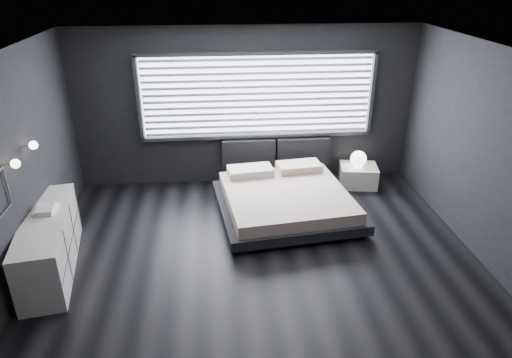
{
  "coord_description": "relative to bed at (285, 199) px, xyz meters",
  "views": [
    {
      "loc": [
        -0.54,
        -5.04,
        3.71
      ],
      "look_at": [
        0.0,
        0.85,
        0.9
      ],
      "focal_mm": 32.0,
      "sensor_mm": 36.0,
      "label": 1
    }
  ],
  "objects": [
    {
      "name": "room",
      "position": [
        -0.53,
        -1.39,
        1.14
      ],
      "size": [
        6.04,
        6.0,
        2.8
      ],
      "color": "black",
      "rests_on": "ground"
    },
    {
      "name": "window",
      "position": [
        -0.33,
        1.3,
        1.35
      ],
      "size": [
        4.14,
        0.09,
        1.52
      ],
      "color": "white",
      "rests_on": "ground"
    },
    {
      "name": "headboard",
      "position": [
        0.0,
        1.25,
        0.31
      ],
      "size": [
        1.96,
        0.16,
        0.52
      ],
      "color": "black",
      "rests_on": "ground"
    },
    {
      "name": "sconce_near",
      "position": [
        -3.41,
        -1.34,
        1.34
      ],
      "size": [
        0.18,
        0.11,
        0.11
      ],
      "color": "silver",
      "rests_on": "ground"
    },
    {
      "name": "sconce_far",
      "position": [
        -3.41,
        -0.74,
        1.34
      ],
      "size": [
        0.18,
        0.11,
        0.11
      ],
      "color": "silver",
      "rests_on": "ground"
    },
    {
      "name": "bed",
      "position": [
        0.0,
        0.0,
        0.0
      ],
      "size": [
        2.35,
        2.26,
        0.55
      ],
      "color": "black",
      "rests_on": "ground"
    },
    {
      "name": "nightstand",
      "position": [
        1.49,
        0.92,
        -0.07
      ],
      "size": [
        0.73,
        0.64,
        0.38
      ],
      "primitive_type": "cube",
      "rotation": [
        0.0,
        0.0,
        -0.16
      ],
      "color": "silver",
      "rests_on": "ground"
    },
    {
      "name": "orb_lamp",
      "position": [
        1.46,
        0.92,
        0.27
      ],
      "size": [
        0.29,
        0.29,
        0.29
      ],
      "primitive_type": "sphere",
      "color": "white",
      "rests_on": "nightstand"
    },
    {
      "name": "dresser",
      "position": [
        -3.3,
        -1.17,
        0.13
      ],
      "size": [
        0.84,
        1.99,
        0.77
      ],
      "color": "silver",
      "rests_on": "ground"
    },
    {
      "name": "book_stack",
      "position": [
        -3.33,
        -1.0,
        0.55
      ],
      "size": [
        0.26,
        0.34,
        0.07
      ],
      "color": "silver",
      "rests_on": "dresser"
    }
  ]
}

